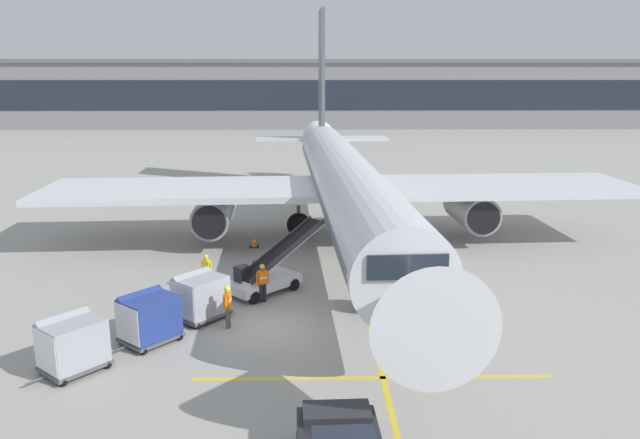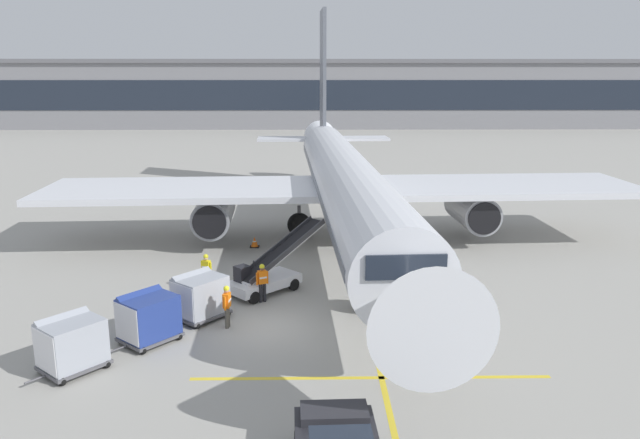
{
  "view_description": "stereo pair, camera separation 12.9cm",
  "coord_description": "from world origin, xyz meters",
  "px_view_note": "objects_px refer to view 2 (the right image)",
  "views": [
    {
      "loc": [
        1.64,
        -22.74,
        9.88
      ],
      "look_at": [
        2.17,
        5.99,
        3.0
      ],
      "focal_mm": 34.57,
      "sensor_mm": 36.0,
      "label": 1
    },
    {
      "loc": [
        1.77,
        -22.74,
        9.88
      ],
      "look_at": [
        2.17,
        5.99,
        3.0
      ],
      "focal_mm": 34.57,
      "sensor_mm": 36.0,
      "label": 2
    }
  ],
  "objects_px": {
    "baggage_cart_second": "(148,317)",
    "ground_crew_by_loader": "(262,280)",
    "belt_loader": "(267,273)",
    "ground_crew_by_carts": "(227,304)",
    "ground_crew_marshaller": "(206,270)",
    "parked_airplane": "(344,181)",
    "baggage_cart_lead": "(200,295)",
    "safety_cone_engine_keepout": "(255,242)",
    "baggage_cart_third": "(71,343)"
  },
  "relations": [
    {
      "from": "baggage_cart_lead",
      "to": "safety_cone_engine_keepout",
      "type": "xyz_separation_m",
      "value": [
        1.28,
        10.61,
        -0.71
      ]
    },
    {
      "from": "parked_airplane",
      "to": "ground_crew_by_loader",
      "type": "bearing_deg",
      "value": -111.41
    },
    {
      "from": "parked_airplane",
      "to": "safety_cone_engine_keepout",
      "type": "relative_size",
      "value": 73.28
    },
    {
      "from": "ground_crew_by_loader",
      "to": "ground_crew_by_carts",
      "type": "distance_m",
      "value": 3.02
    },
    {
      "from": "belt_loader",
      "to": "baggage_cart_second",
      "type": "bearing_deg",
      "value": -126.93
    },
    {
      "from": "parked_airplane",
      "to": "ground_crew_by_carts",
      "type": "xyz_separation_m",
      "value": [
        -5.26,
        -13.19,
        -2.62
      ]
    },
    {
      "from": "ground_crew_by_carts",
      "to": "belt_loader",
      "type": "bearing_deg",
      "value": 72.45
    },
    {
      "from": "baggage_cart_third",
      "to": "ground_crew_by_carts",
      "type": "bearing_deg",
      "value": 36.55
    },
    {
      "from": "baggage_cart_second",
      "to": "safety_cone_engine_keepout",
      "type": "height_order",
      "value": "baggage_cart_second"
    },
    {
      "from": "belt_loader",
      "to": "baggage_cart_second",
      "type": "distance_m",
      "value": 6.8
    },
    {
      "from": "baggage_cart_second",
      "to": "ground_crew_by_loader",
      "type": "relative_size",
      "value": 1.49
    },
    {
      "from": "baggage_cart_lead",
      "to": "ground_crew_by_carts",
      "type": "xyz_separation_m",
      "value": [
        1.24,
        -0.95,
        -0.0
      ]
    },
    {
      "from": "baggage_cart_third",
      "to": "ground_crew_by_carts",
      "type": "height_order",
      "value": "baggage_cart_third"
    },
    {
      "from": "baggage_cart_second",
      "to": "safety_cone_engine_keepout",
      "type": "bearing_deg",
      "value": 77.68
    },
    {
      "from": "parked_airplane",
      "to": "belt_loader",
      "type": "relative_size",
      "value": 9.59
    },
    {
      "from": "baggage_cart_second",
      "to": "ground_crew_by_carts",
      "type": "height_order",
      "value": "baggage_cart_second"
    },
    {
      "from": "parked_airplane",
      "to": "ground_crew_marshaller",
      "type": "relative_size",
      "value": 25.59
    },
    {
      "from": "parked_airplane",
      "to": "baggage_cart_third",
      "type": "distance_m",
      "value": 19.68
    },
    {
      "from": "baggage_cart_second",
      "to": "baggage_cart_third",
      "type": "height_order",
      "value": "same"
    },
    {
      "from": "parked_airplane",
      "to": "baggage_cart_third",
      "type": "xyz_separation_m",
      "value": [
        -10.03,
        -16.73,
        -2.62
      ]
    },
    {
      "from": "baggage_cart_lead",
      "to": "ground_crew_by_carts",
      "type": "bearing_deg",
      "value": -37.38
    },
    {
      "from": "baggage_cart_lead",
      "to": "safety_cone_engine_keepout",
      "type": "height_order",
      "value": "baggage_cart_lead"
    },
    {
      "from": "belt_loader",
      "to": "safety_cone_engine_keepout",
      "type": "relative_size",
      "value": 7.64
    },
    {
      "from": "baggage_cart_third",
      "to": "baggage_cart_lead",
      "type": "bearing_deg",
      "value": 51.79
    },
    {
      "from": "safety_cone_engine_keepout",
      "to": "baggage_cart_lead",
      "type": "bearing_deg",
      "value": -96.86
    },
    {
      "from": "belt_loader",
      "to": "baggage_cart_second",
      "type": "xyz_separation_m",
      "value": [
        -4.08,
        -5.43,
        0.14
      ]
    },
    {
      "from": "belt_loader",
      "to": "ground_crew_by_loader",
      "type": "xyz_separation_m",
      "value": [
        -0.13,
        -1.35,
        0.14
      ]
    },
    {
      "from": "parked_airplane",
      "to": "baggage_cart_second",
      "type": "distance_m",
      "value": 16.77
    },
    {
      "from": "baggage_cart_third",
      "to": "ground_crew_by_loader",
      "type": "xyz_separation_m",
      "value": [
        5.95,
        6.33,
        -0.0
      ]
    },
    {
      "from": "belt_loader",
      "to": "ground_crew_marshaller",
      "type": "relative_size",
      "value": 2.67
    },
    {
      "from": "belt_loader",
      "to": "ground_crew_by_carts",
      "type": "height_order",
      "value": "belt_loader"
    },
    {
      "from": "belt_loader",
      "to": "baggage_cart_second",
      "type": "relative_size",
      "value": 1.8
    },
    {
      "from": "ground_crew_marshaller",
      "to": "baggage_cart_second",
      "type": "bearing_deg",
      "value": -102.5
    },
    {
      "from": "baggage_cart_lead",
      "to": "safety_cone_engine_keepout",
      "type": "bearing_deg",
      "value": 83.14
    },
    {
      "from": "ground_crew_marshaller",
      "to": "parked_airplane",
      "type": "bearing_deg",
      "value": 52.55
    },
    {
      "from": "parked_airplane",
      "to": "baggage_cart_lead",
      "type": "distance_m",
      "value": 14.1
    },
    {
      "from": "baggage_cart_third",
      "to": "safety_cone_engine_keepout",
      "type": "relative_size",
      "value": 4.25
    },
    {
      "from": "parked_airplane",
      "to": "ground_crew_by_carts",
      "type": "distance_m",
      "value": 14.44
    },
    {
      "from": "ground_crew_by_carts",
      "to": "safety_cone_engine_keepout",
      "type": "distance_m",
      "value": 11.58
    },
    {
      "from": "belt_loader",
      "to": "ground_crew_by_loader",
      "type": "relative_size",
      "value": 2.67
    },
    {
      "from": "baggage_cart_lead",
      "to": "baggage_cart_third",
      "type": "height_order",
      "value": "same"
    },
    {
      "from": "belt_loader",
      "to": "baggage_cart_third",
      "type": "relative_size",
      "value": 1.8
    },
    {
      "from": "belt_loader",
      "to": "parked_airplane",
      "type": "bearing_deg",
      "value": 66.43
    },
    {
      "from": "baggage_cart_lead",
      "to": "belt_loader",
      "type": "bearing_deg",
      "value": 51.34
    },
    {
      "from": "ground_crew_by_carts",
      "to": "ground_crew_marshaller",
      "type": "height_order",
      "value": "same"
    },
    {
      "from": "baggage_cart_second",
      "to": "ground_crew_by_carts",
      "type": "bearing_deg",
      "value": 25.0
    },
    {
      "from": "belt_loader",
      "to": "baggage_cart_lead",
      "type": "bearing_deg",
      "value": -128.66
    },
    {
      "from": "ground_crew_by_loader",
      "to": "safety_cone_engine_keepout",
      "type": "xyz_separation_m",
      "value": [
        -1.14,
        8.77,
        -0.7
      ]
    },
    {
      "from": "safety_cone_engine_keepout",
      "to": "parked_airplane",
      "type": "bearing_deg",
      "value": 17.34
    },
    {
      "from": "ground_crew_by_loader",
      "to": "ground_crew_marshaller",
      "type": "height_order",
      "value": "same"
    }
  ]
}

